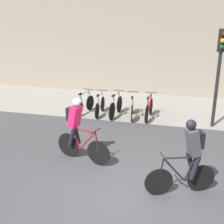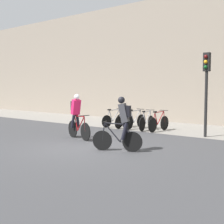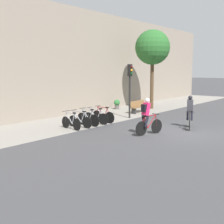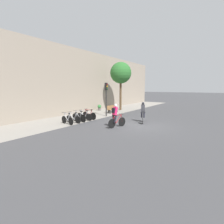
{
  "view_description": "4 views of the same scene",
  "coord_description": "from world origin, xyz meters",
  "px_view_note": "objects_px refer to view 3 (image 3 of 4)",
  "views": [
    {
      "loc": [
        1.08,
        -5.45,
        3.77
      ],
      "look_at": [
        -1.14,
        3.24,
        0.8
      ],
      "focal_mm": 45.0,
      "sensor_mm": 36.0,
      "label": 1
    },
    {
      "loc": [
        7.3,
        -7.57,
        2.05
      ],
      "look_at": [
        -1.42,
        3.26,
        0.96
      ],
      "focal_mm": 50.0,
      "sensor_mm": 36.0,
      "label": 2
    },
    {
      "loc": [
        -14.41,
        -6.38,
        3.15
      ],
      "look_at": [
        -1.64,
        3.33,
        0.95
      ],
      "focal_mm": 50.0,
      "sensor_mm": 36.0,
      "label": 3
    },
    {
      "loc": [
        -12.47,
        -5.67,
        3.01
      ],
      "look_at": [
        -0.78,
        2.11,
        1.02
      ],
      "focal_mm": 28.0,
      "sensor_mm": 36.0,
      "label": 4
    }
  ],
  "objects_px": {
    "parked_bike_1": "(80,121)",
    "traffic_light_pole": "(130,81)",
    "bench": "(139,106)",
    "parked_bike_4": "(103,116)",
    "parked_bike_2": "(88,119)",
    "cyclist_pink": "(147,116)",
    "cyclist_grey": "(190,111)",
    "parked_bike_0": "(71,122)",
    "parked_bike_3": "(96,117)",
    "potted_plant": "(117,104)"
  },
  "relations": [
    {
      "from": "cyclist_grey",
      "to": "parked_bike_3",
      "type": "xyz_separation_m",
      "value": [
        -2.14,
        4.81,
        -0.55
      ]
    },
    {
      "from": "cyclist_pink",
      "to": "cyclist_grey",
      "type": "height_order",
      "value": "cyclist_pink"
    },
    {
      "from": "cyclist_grey",
      "to": "traffic_light_pole",
      "type": "xyz_separation_m",
      "value": [
        0.92,
        4.52,
        1.47
      ]
    },
    {
      "from": "parked_bike_3",
      "to": "traffic_light_pole",
      "type": "height_order",
      "value": "traffic_light_pole"
    },
    {
      "from": "traffic_light_pole",
      "to": "bench",
      "type": "height_order",
      "value": "traffic_light_pole"
    },
    {
      "from": "parked_bike_4",
      "to": "bench",
      "type": "distance_m",
      "value": 4.91
    },
    {
      "from": "parked_bike_2",
      "to": "potted_plant",
      "type": "xyz_separation_m",
      "value": [
        6.88,
        3.05,
        0.03
      ]
    },
    {
      "from": "parked_bike_0",
      "to": "potted_plant",
      "type": "relative_size",
      "value": 2.07
    },
    {
      "from": "parked_bike_0",
      "to": "parked_bike_3",
      "type": "bearing_deg",
      "value": -0.0
    },
    {
      "from": "cyclist_grey",
      "to": "parked_bike_3",
      "type": "distance_m",
      "value": 5.3
    },
    {
      "from": "cyclist_grey",
      "to": "parked_bike_1",
      "type": "distance_m",
      "value": 5.97
    },
    {
      "from": "parked_bike_1",
      "to": "traffic_light_pole",
      "type": "height_order",
      "value": "traffic_light_pole"
    },
    {
      "from": "parked_bike_3",
      "to": "traffic_light_pole",
      "type": "relative_size",
      "value": 0.48
    },
    {
      "from": "parked_bike_3",
      "to": "bench",
      "type": "distance_m",
      "value": 5.58
    },
    {
      "from": "cyclist_pink",
      "to": "parked_bike_2",
      "type": "xyz_separation_m",
      "value": [
        0.14,
        3.91,
        -0.54
      ]
    },
    {
      "from": "bench",
      "to": "parked_bike_1",
      "type": "bearing_deg",
      "value": -175.21
    },
    {
      "from": "cyclist_pink",
      "to": "parked_bike_1",
      "type": "relative_size",
      "value": 1.1
    },
    {
      "from": "cyclist_pink",
      "to": "parked_bike_4",
      "type": "distance_m",
      "value": 4.22
    },
    {
      "from": "cyclist_grey",
      "to": "potted_plant",
      "type": "xyz_separation_m",
      "value": [
        4.07,
        7.87,
        -0.51
      ]
    },
    {
      "from": "parked_bike_2",
      "to": "traffic_light_pole",
      "type": "bearing_deg",
      "value": -4.5
    },
    {
      "from": "parked_bike_3",
      "to": "traffic_light_pole",
      "type": "bearing_deg",
      "value": -5.48
    },
    {
      "from": "cyclist_grey",
      "to": "parked_bike_3",
      "type": "relative_size",
      "value": 1.06
    },
    {
      "from": "cyclist_pink",
      "to": "parked_bike_4",
      "type": "bearing_deg",
      "value": 69.08
    },
    {
      "from": "parked_bike_4",
      "to": "cyclist_pink",
      "type": "bearing_deg",
      "value": -110.92
    },
    {
      "from": "parked_bike_3",
      "to": "parked_bike_4",
      "type": "height_order",
      "value": "parked_bike_4"
    },
    {
      "from": "cyclist_grey",
      "to": "parked_bike_1",
      "type": "height_order",
      "value": "cyclist_grey"
    },
    {
      "from": "potted_plant",
      "to": "cyclist_grey",
      "type": "bearing_deg",
      "value": -117.33
    },
    {
      "from": "cyclist_grey",
      "to": "potted_plant",
      "type": "distance_m",
      "value": 8.87
    },
    {
      "from": "parked_bike_4",
      "to": "parked_bike_2",
      "type": "bearing_deg",
      "value": 180.0
    },
    {
      "from": "parked_bike_4",
      "to": "potted_plant",
      "type": "distance_m",
      "value": 6.32
    },
    {
      "from": "parked_bike_0",
      "to": "parked_bike_2",
      "type": "bearing_deg",
      "value": 0.01
    },
    {
      "from": "cyclist_pink",
      "to": "parked_bike_3",
      "type": "relative_size",
      "value": 1.07
    },
    {
      "from": "parked_bike_2",
      "to": "potted_plant",
      "type": "distance_m",
      "value": 7.53
    },
    {
      "from": "parked_bike_4",
      "to": "parked_bike_1",
      "type": "bearing_deg",
      "value": -179.98
    },
    {
      "from": "parked_bike_1",
      "to": "traffic_light_pole",
      "type": "xyz_separation_m",
      "value": [
        4.41,
        -0.29,
        2.03
      ]
    },
    {
      "from": "cyclist_pink",
      "to": "parked_bike_1",
      "type": "xyz_separation_m",
      "value": [
        -0.53,
        3.91,
        -0.56
      ]
    },
    {
      "from": "parked_bike_3",
      "to": "parked_bike_4",
      "type": "xyz_separation_m",
      "value": [
        0.67,
        0.0,
        0.01
      ]
    },
    {
      "from": "parked_bike_0",
      "to": "bench",
      "type": "bearing_deg",
      "value": 4.36
    },
    {
      "from": "cyclist_pink",
      "to": "parked_bike_4",
      "type": "relative_size",
      "value": 1.04
    },
    {
      "from": "parked_bike_3",
      "to": "parked_bike_1",
      "type": "bearing_deg",
      "value": -179.98
    },
    {
      "from": "cyclist_pink",
      "to": "parked_bike_0",
      "type": "xyz_separation_m",
      "value": [
        -1.21,
        3.91,
        -0.56
      ]
    },
    {
      "from": "parked_bike_3",
      "to": "parked_bike_0",
      "type": "bearing_deg",
      "value": 180.0
    },
    {
      "from": "cyclist_pink",
      "to": "bench",
      "type": "relative_size",
      "value": 0.95
    },
    {
      "from": "parked_bike_4",
      "to": "bench",
      "type": "bearing_deg",
      "value": 6.75
    },
    {
      "from": "cyclist_pink",
      "to": "parked_bike_4",
      "type": "height_order",
      "value": "cyclist_pink"
    },
    {
      "from": "cyclist_pink",
      "to": "cyclist_grey",
      "type": "relative_size",
      "value": 1.01
    },
    {
      "from": "bench",
      "to": "potted_plant",
      "type": "distance_m",
      "value": 2.56
    },
    {
      "from": "cyclist_pink",
      "to": "traffic_light_pole",
      "type": "height_order",
      "value": "traffic_light_pole"
    },
    {
      "from": "parked_bike_2",
      "to": "bench",
      "type": "bearing_deg",
      "value": 5.3
    },
    {
      "from": "traffic_light_pole",
      "to": "potted_plant",
      "type": "xyz_separation_m",
      "value": [
        3.15,
        3.35,
        -1.98
      ]
    }
  ]
}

